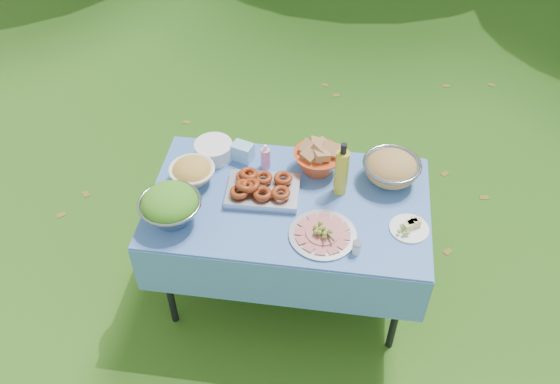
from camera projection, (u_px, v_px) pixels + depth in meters
The scene contains 14 objects.
ground at pixel (287, 287), 3.64m from camera, with size 80.00×80.00×0.00m, color #0C3409.
picnic_table at pixel (288, 247), 3.37m from camera, with size 1.46×0.86×0.76m, color #84D1FF.
salad_bowl at pixel (170, 206), 2.93m from camera, with size 0.31×0.31×0.20m, color gray, non-canonical shape.
pasta_bowl_white at pixel (192, 172), 3.16m from camera, with size 0.24×0.24×0.13m, color white, non-canonical shape.
plate_stack at pixel (214, 150), 3.31m from camera, with size 0.21×0.21×0.10m, color white.
wipes_box at pixel (243, 152), 3.30m from camera, with size 0.11×0.08×0.10m, color #93CFF7.
sanitizer_bottle at pixel (266, 156), 3.23m from camera, with size 0.05×0.05×0.15m, color pink.
bread_bowl at pixel (318, 157), 3.21m from camera, with size 0.27×0.27×0.18m, color #CF441A, non-canonical shape.
pasta_bowl_steel at pixel (391, 168), 3.16m from camera, with size 0.31×0.31×0.16m, color gray, non-canonical shape.
fried_tray at pixel (263, 188), 3.10m from camera, with size 0.38×0.27×0.09m, color #BBBABF.
charcuterie_platter at pixel (323, 230), 2.90m from camera, with size 0.34×0.34×0.08m, color #B9BBC1.
oil_bottle at pixel (342, 169), 3.03m from camera, with size 0.07×0.07×0.32m, color gold.
cheese_plate at pixel (410, 226), 2.94m from camera, with size 0.20×0.20×0.05m, color white.
shaker at pixel (357, 248), 2.82m from camera, with size 0.04×0.04×0.07m, color silver.
Camera 1 is at (0.25, -2.16, 2.97)m, focal length 38.00 mm.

